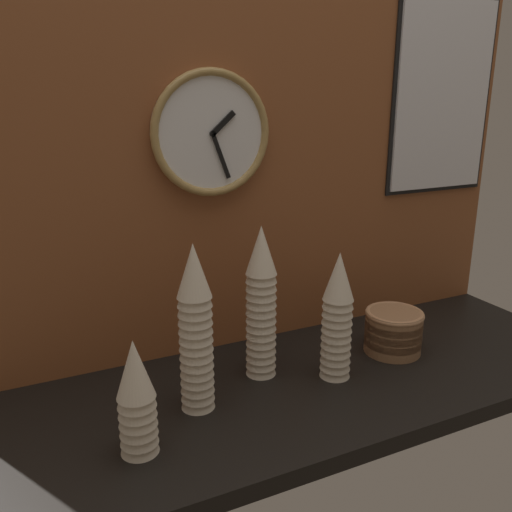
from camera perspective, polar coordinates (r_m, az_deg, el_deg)
ground_plane at (r=135.05cm, az=4.77°, el=-13.48°), size 160.00×56.00×4.00cm
wall_tiled_back at (r=140.57cm, az=-0.22°, el=11.33°), size 160.00×3.00×105.00cm
cup_stack_center_left at (r=115.07cm, az=-6.37°, el=-7.62°), size 7.38×7.38×37.27cm
cup_stack_center_right at (r=129.38cm, az=8.54°, el=-6.27°), size 7.38×7.38×31.34cm
cup_stack_center at (r=127.91cm, az=0.54°, el=-4.91°), size 7.38×7.38×37.27cm
cup_stack_left at (r=106.38cm, az=-12.47°, el=-14.35°), size 7.38×7.38×23.44cm
bowl_stack_right at (r=148.20cm, az=14.26°, el=-7.57°), size 15.24×15.24×11.42cm
wall_clock at (r=132.47cm, az=-4.71°, el=12.73°), size 30.07×2.70×30.07cm
menu_board at (r=172.58cm, az=19.07°, el=15.58°), size 36.41×1.32×55.39cm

